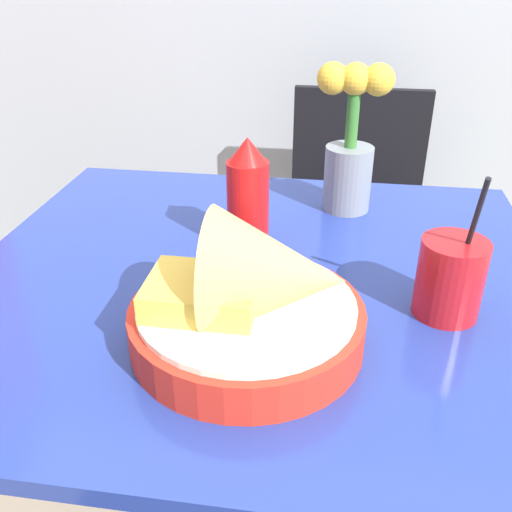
# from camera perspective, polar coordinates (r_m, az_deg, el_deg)

# --- Properties ---
(dining_table) EXTENTS (0.91, 0.83, 0.77)m
(dining_table) POSITION_cam_1_polar(r_m,az_deg,el_deg) (0.95, 0.08, -8.30)
(dining_table) COLOR #233893
(dining_table) RESTS_ON ground_plane
(chair_far_window) EXTENTS (0.40, 0.40, 0.86)m
(chair_far_window) POSITION_cam_1_polar(r_m,az_deg,el_deg) (1.76, 9.81, 4.54)
(chair_far_window) COLOR black
(chair_far_window) RESTS_ON ground_plane
(food_basket) EXTENTS (0.30, 0.30, 0.18)m
(food_basket) POSITION_cam_1_polar(r_m,az_deg,el_deg) (0.70, 0.07, -4.59)
(food_basket) COLOR red
(food_basket) RESTS_ON dining_table
(ketchup_bottle) EXTENTS (0.07, 0.07, 0.19)m
(ketchup_bottle) POSITION_cam_1_polar(r_m,az_deg,el_deg) (0.92, -0.83, 5.95)
(ketchup_bottle) COLOR red
(ketchup_bottle) RESTS_ON dining_table
(drink_cup) EXTENTS (0.09, 0.09, 0.22)m
(drink_cup) POSITION_cam_1_polar(r_m,az_deg,el_deg) (0.81, 18.80, -2.31)
(drink_cup) COLOR red
(drink_cup) RESTS_ON dining_table
(flower_vase) EXTENTS (0.13, 0.09, 0.27)m
(flower_vase) POSITION_cam_1_polar(r_m,az_deg,el_deg) (1.07, 9.42, 10.96)
(flower_vase) COLOR gray
(flower_vase) RESTS_ON dining_table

